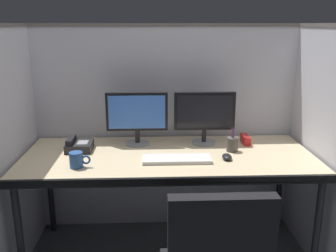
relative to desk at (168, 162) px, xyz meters
name	(u,v)px	position (x,y,z in m)	size (l,w,h in m)	color
cubicle_partition_rear	(166,129)	(0.00, 0.46, 0.10)	(2.21, 0.06, 1.57)	silver
cubicle_partition_left	(8,155)	(-0.99, -0.09, 0.10)	(0.06, 1.41, 1.57)	silver
cubicle_partition_right	(324,150)	(0.99, -0.09, 0.10)	(0.06, 1.41, 1.57)	silver
desk	(168,162)	(0.00, 0.00, 0.00)	(1.90, 0.80, 0.74)	beige
monitor_left	(137,115)	(-0.21, 0.23, 0.27)	(0.43, 0.17, 0.37)	gray
monitor_right	(205,114)	(0.26, 0.23, 0.27)	(0.43, 0.17, 0.37)	gray
keyboard_main	(177,159)	(0.05, -0.11, 0.06)	(0.43, 0.15, 0.02)	silver
computer_mouse	(227,157)	(0.37, -0.10, 0.07)	(0.06, 0.10, 0.04)	black
pen_cup	(232,144)	(0.43, 0.06, 0.10)	(0.08, 0.08, 0.17)	#4C4742
red_stapler	(245,139)	(0.56, 0.23, 0.08)	(0.04, 0.15, 0.06)	red
coffee_mug	(77,160)	(-0.56, -0.19, 0.10)	(0.13, 0.08, 0.09)	#264C8C
desk_phone	(79,145)	(-0.60, 0.12, 0.08)	(0.17, 0.19, 0.09)	black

